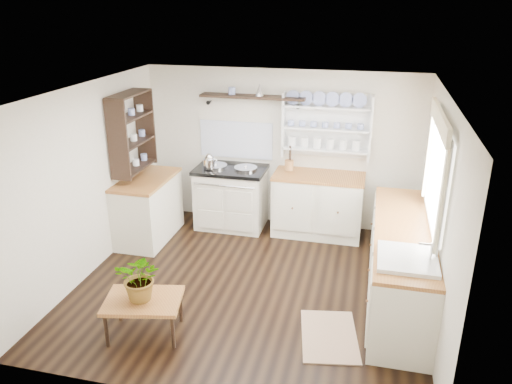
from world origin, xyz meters
TOP-DOWN VIEW (x-y plane):
  - floor at (0.00, 0.00)m, footprint 4.00×3.80m
  - wall_back at (0.00, 1.90)m, footprint 4.00×0.02m
  - wall_right at (2.00, 0.00)m, footprint 0.02×3.80m
  - wall_left at (-2.00, 0.00)m, footprint 0.02×3.80m
  - ceiling at (0.00, 0.00)m, footprint 4.00×3.80m
  - window at (1.95, 0.15)m, footprint 0.08×1.55m
  - aga_cooker at (-0.68, 1.57)m, footprint 1.02×0.71m
  - back_cabinets at (0.60, 1.60)m, footprint 1.27×0.63m
  - right_cabinets at (1.70, 0.10)m, footprint 0.62×2.43m
  - belfast_sink at (1.70, -0.65)m, footprint 0.55×0.60m
  - left_cabinets at (-1.70, 0.90)m, footprint 0.62×1.13m
  - plate_rack at (0.65, 1.86)m, footprint 1.20×0.22m
  - high_shelf at (-0.40, 1.78)m, footprint 1.50×0.29m
  - left_shelving at (-1.84, 0.90)m, footprint 0.28×0.80m
  - kettle at (-0.96, 1.45)m, footprint 0.17×0.17m
  - utensil_crock at (0.16, 1.68)m, footprint 0.13×0.13m
  - center_table at (-0.80, -1.15)m, footprint 0.85×0.68m
  - potted_plant at (-0.80, -1.15)m, footprint 0.47×0.41m
  - floor_rug at (1.03, -0.77)m, footprint 0.69×0.93m

SIDE VIEW (x-z plane):
  - floor at x=0.00m, z-range -0.01..0.01m
  - floor_rug at x=1.03m, z-range 0.00..0.02m
  - center_table at x=-0.80m, z-range 0.16..0.57m
  - right_cabinets at x=1.70m, z-range 0.01..0.91m
  - left_cabinets at x=-1.70m, z-range 0.01..0.91m
  - back_cabinets at x=0.60m, z-range 0.01..0.91m
  - aga_cooker at x=-0.68m, z-range -0.01..0.94m
  - potted_plant at x=-0.80m, z-range 0.41..0.91m
  - belfast_sink at x=1.70m, z-range 0.58..1.03m
  - utensil_crock at x=0.16m, z-range 0.91..1.06m
  - kettle at x=-0.96m, z-range 0.93..1.14m
  - wall_back at x=0.00m, z-range 0.00..2.30m
  - wall_right at x=2.00m, z-range 0.00..2.30m
  - wall_left at x=-2.00m, z-range 0.00..2.30m
  - left_shelving at x=-1.84m, z-range 1.02..2.08m
  - plate_rack at x=0.65m, z-range 1.11..2.01m
  - window at x=1.95m, z-range 0.95..2.17m
  - high_shelf at x=-0.40m, z-range 1.83..1.99m
  - ceiling at x=0.00m, z-range 2.29..2.30m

